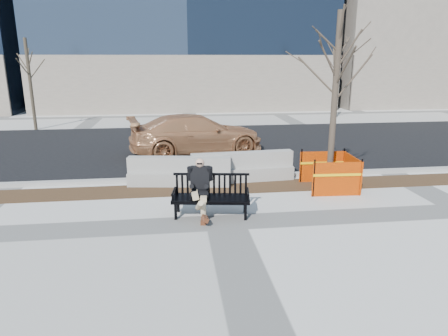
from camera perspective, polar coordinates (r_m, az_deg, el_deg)
The scene contains 12 objects.
ground at distance 9.65m, azimuth 0.18°, elevation -7.71°, with size 120.00×120.00×0.00m, color beige.
mulch_strip at distance 12.07m, azimuth -1.41°, elevation -2.89°, with size 40.00×1.20×0.02m, color #47301C.
asphalt_street at distance 18.05m, azimuth -3.44°, elevation 3.22°, with size 60.00×10.40×0.01m, color black.
curb at distance 12.96m, azimuth -1.85°, elevation -1.36°, with size 60.00×0.25×0.12m, color #9E9B93.
bench at distance 10.04m, azimuth -1.85°, elevation -6.79°, with size 1.94×0.70×1.03m, color black, non-canonical shape.
seated_man at distance 10.10m, azimuth -3.38°, elevation -6.66°, with size 0.60×1.01×1.41m, color black, non-canonical shape.
tree_fence at distance 12.46m, azimuth 14.58°, elevation -2.84°, with size 2.16×2.16×5.39m, color #DE3D00, non-canonical shape.
sedan at distance 16.67m, azimuth -3.86°, elevation 2.18°, with size 2.21×5.44×1.58m, color #B07449.
jersey_barrier_left at distance 12.48m, azimuth -6.29°, elevation -2.39°, with size 3.13×0.63×0.90m, color gray, non-canonical shape.
jersey_barrier_right at distance 12.87m, azimuth 2.60°, elevation -1.76°, with size 3.25×0.65×0.93m, color #9A9890, non-canonical shape.
far_tree_left at distance 24.40m, azimuth -25.13°, elevation 4.96°, with size 1.93×1.93×5.20m, color #453B2C, non-canonical shape.
far_tree_right at distance 25.45m, azimuth 14.99°, elevation 6.26°, with size 1.95×1.95×5.25m, color #4C3B30, non-canonical shape.
Camera 1 is at (-1.15, -8.81, 3.78)m, focal length 32.19 mm.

